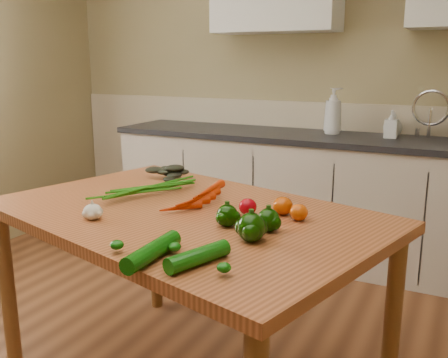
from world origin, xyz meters
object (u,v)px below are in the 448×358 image
pepper_b (268,220)px  tomato_c (299,212)px  leafy_greens (169,167)px  pepper_a (227,216)px  zucchini_b (152,251)px  soap_bottle_c (393,124)px  soap_bottle_a (333,111)px  garlic_bulb (93,212)px  pepper_c (251,227)px  zucchini_a (198,257)px  tomato_b (283,206)px  tomato_a (248,207)px  table (185,232)px  carrot_bunch (183,194)px  soap_bottle_b (391,124)px

pepper_b → tomato_c: bearing=70.8°
leafy_greens → tomato_c: size_ratio=3.22×
tomato_c → leafy_greens: bearing=155.2°
pepper_a → zucchini_b: size_ratio=0.31×
soap_bottle_c → zucchini_b: 2.43m
soap_bottle_a → tomato_c: size_ratio=4.70×
pepper_b → garlic_bulb: bearing=-165.0°
garlic_bulb → tomato_c: tomato_c is taller
pepper_c → zucchini_a: 0.26m
garlic_bulb → zucchini_a: size_ratio=0.32×
garlic_bulb → pepper_b: pepper_b is taller
soap_bottle_a → zucchini_a: (0.21, -2.29, -0.21)m
pepper_a → tomato_b: (0.13, 0.22, -0.00)m
pepper_c → tomato_b: pepper_c is taller
soap_bottle_a → leafy_greens: soap_bottle_a is taller
tomato_b → tomato_c: size_ratio=1.13×
pepper_a → zucchini_b: 0.38m
garlic_bulb → soap_bottle_a: bearing=80.4°
leafy_greens → zucchini_a: 1.13m
leafy_greens → zucchini_a: size_ratio=1.01×
pepper_a → soap_bottle_a: bearing=93.8°
pepper_c → tomato_b: bearing=91.1°
leafy_greens → zucchini_b: bearing=-60.1°
tomato_a → garlic_bulb: bearing=-147.4°
pepper_a → tomato_a: (0.01, 0.16, -0.01)m
table → soap_bottle_c: 2.01m
soap_bottle_c → zucchini_b: soap_bottle_c is taller
pepper_b → tomato_b: 0.20m
carrot_bunch → tomato_c: bearing=13.8°
soap_bottle_a → tomato_c: 1.81m
table → pepper_b: size_ratio=21.54×
tomato_b → zucchini_b: size_ratio=0.30×
pepper_c → tomato_c: (0.07, 0.28, -0.02)m
table → zucchini_a: (0.32, -0.45, 0.12)m
soap_bottle_a → tomato_b: size_ratio=4.16×
pepper_b → zucchini_b: (-0.21, -0.39, -0.01)m
tomato_a → tomato_c: bearing=5.2°
zucchini_a → zucchini_b: (-0.14, -0.03, 0.00)m
tomato_c → zucchini_b: tomato_c is taller
soap_bottle_a → zucchini_b: size_ratio=1.26×
leafy_greens → zucchini_b: size_ratio=0.86×
pepper_a → pepper_b: (0.15, 0.01, 0.00)m
garlic_bulb → zucchini_a: bearing=-19.2°
soap_bottle_b → tomato_b: bearing=85.1°
garlic_bulb → pepper_c: 0.62m
table → soap_bottle_c: (0.50, 1.93, 0.25)m
pepper_b → zucchini_a: pepper_b is taller
soap_bottle_c → tomato_c: size_ratio=2.39×
carrot_bunch → pepper_c: 0.53m
soap_bottle_a → soap_bottle_b: 0.41m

